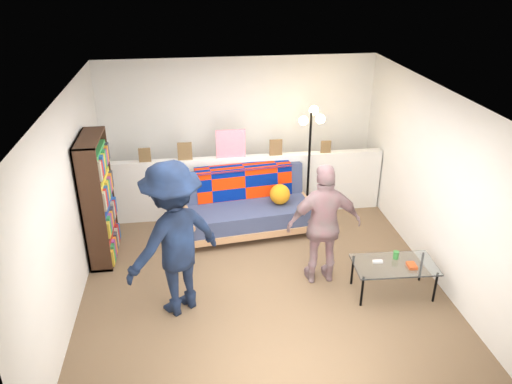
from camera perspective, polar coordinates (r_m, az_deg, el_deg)
ground at (r=6.66m, az=0.48°, el=-9.67°), size 5.00×5.00×0.00m
room_shell at (r=6.29m, az=-0.09°, el=5.39°), size 4.60×5.05×2.45m
half_wall_ledge at (r=7.96m, az=-1.37°, el=0.73°), size 4.45×0.15×1.00m
ledge_decor at (r=7.66m, az=-3.10°, el=5.17°), size 2.97×0.02×0.45m
futon_sofa at (r=7.54m, az=-0.75°, el=-1.72°), size 2.02×1.13×0.83m
bookshelf at (r=7.02m, az=-17.57°, el=-1.22°), size 0.29×0.88×1.75m
coffee_table at (r=6.39m, az=15.60°, el=-8.13°), size 1.03×0.60×0.52m
floor_lamp at (r=7.70m, az=6.29°, el=5.88°), size 0.36×0.33×1.79m
person_left at (r=5.71m, az=-9.34°, el=-5.38°), size 1.39×1.26×1.87m
person_right at (r=6.26m, az=7.79°, el=-3.74°), size 0.94×0.40×1.60m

